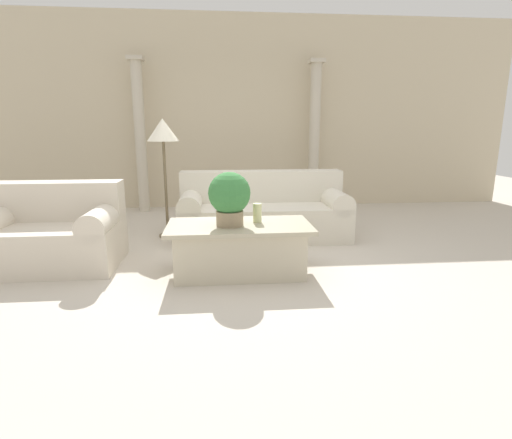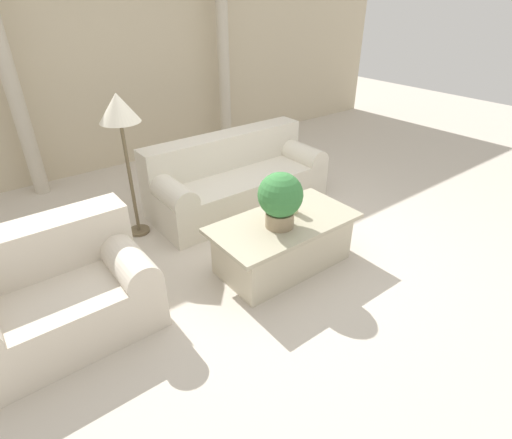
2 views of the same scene
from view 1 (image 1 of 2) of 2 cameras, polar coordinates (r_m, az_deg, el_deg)
ground_plane at (r=4.20m, az=-2.59°, el=-6.00°), size 16.00×16.00×0.00m
wall_back at (r=7.06m, az=-4.02°, el=14.85°), size 10.00×0.06×3.20m
sofa_long at (r=5.06m, az=1.02°, el=1.20°), size 2.09×0.86×0.82m
loveseat at (r=4.51m, az=-27.13°, el=-1.62°), size 1.31×0.86×0.82m
coffee_table at (r=3.81m, az=-2.36°, el=-4.11°), size 1.35×0.70×0.48m
potted_plant at (r=3.66m, az=-3.82°, el=3.31°), size 0.39×0.39×0.50m
pillar_candle at (r=3.81m, az=0.19°, el=0.95°), size 0.08×0.08×0.18m
floor_lamp at (r=5.07m, az=-13.14°, el=11.55°), size 0.38×0.38×1.47m
column_left at (r=6.85m, az=-16.22°, el=11.52°), size 0.25×0.25×2.45m
column_right at (r=6.93m, az=8.33°, el=11.90°), size 0.25×0.25×2.45m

